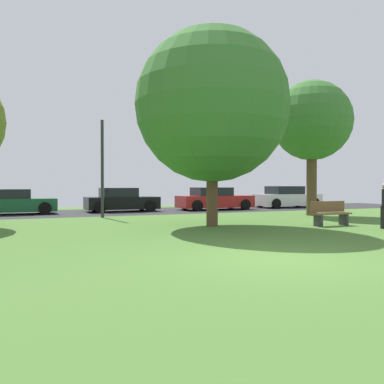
{
  "coord_description": "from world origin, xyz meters",
  "views": [
    {
      "loc": [
        -5.03,
        -6.94,
        1.49
      ],
      "look_at": [
        0.0,
        4.38,
        1.29
      ],
      "focal_mm": 38.78,
      "sensor_mm": 36.0,
      "label": 1
    }
  ],
  "objects_px": {
    "maple_tree_far": "(312,121)",
    "parked_car_white": "(287,198)",
    "oak_tree_right": "(212,105)",
    "street_lamp_post": "(102,169)",
    "parked_car_red": "(214,199)",
    "park_bench": "(330,213)",
    "parked_car_green": "(13,203)",
    "parked_car_black": "(121,201)"
  },
  "relations": [
    {
      "from": "maple_tree_far",
      "to": "parked_car_green",
      "type": "height_order",
      "value": "maple_tree_far"
    },
    {
      "from": "parked_car_red",
      "to": "park_bench",
      "type": "relative_size",
      "value": 2.87
    },
    {
      "from": "oak_tree_right",
      "to": "parked_car_red",
      "type": "height_order",
      "value": "oak_tree_right"
    },
    {
      "from": "parked_car_black",
      "to": "parked_car_green",
      "type": "bearing_deg",
      "value": -179.52
    },
    {
      "from": "parked_car_red",
      "to": "street_lamp_post",
      "type": "xyz_separation_m",
      "value": [
        -7.53,
        -3.41,
        1.62
      ]
    },
    {
      "from": "maple_tree_far",
      "to": "parked_car_red",
      "type": "distance_m",
      "value": 7.71
    },
    {
      "from": "parked_car_red",
      "to": "street_lamp_post",
      "type": "height_order",
      "value": "street_lamp_post"
    },
    {
      "from": "oak_tree_right",
      "to": "park_bench",
      "type": "xyz_separation_m",
      "value": [
        4.05,
        -1.6,
        -3.93
      ]
    },
    {
      "from": "maple_tree_far",
      "to": "street_lamp_post",
      "type": "relative_size",
      "value": 1.48
    },
    {
      "from": "parked_car_black",
      "to": "parked_car_red",
      "type": "distance_m",
      "value": 5.67
    },
    {
      "from": "parked_car_green",
      "to": "park_bench",
      "type": "distance_m",
      "value": 15.42
    },
    {
      "from": "parked_car_red",
      "to": "parked_car_white",
      "type": "bearing_deg",
      "value": 3.4
    },
    {
      "from": "street_lamp_post",
      "to": "oak_tree_right",
      "type": "bearing_deg",
      "value": -63.63
    },
    {
      "from": "oak_tree_right",
      "to": "parked_car_black",
      "type": "xyz_separation_m",
      "value": [
        -0.93,
        9.63,
        -3.77
      ]
    },
    {
      "from": "maple_tree_far",
      "to": "parked_car_red",
      "type": "height_order",
      "value": "maple_tree_far"
    },
    {
      "from": "parked_car_black",
      "to": "street_lamp_post",
      "type": "xyz_separation_m",
      "value": [
        -1.89,
        -3.95,
        1.63
      ]
    },
    {
      "from": "parked_car_red",
      "to": "park_bench",
      "type": "bearing_deg",
      "value": -93.55
    },
    {
      "from": "parked_car_green",
      "to": "parked_car_white",
      "type": "bearing_deg",
      "value": -0.55
    },
    {
      "from": "maple_tree_far",
      "to": "parked_car_white",
      "type": "xyz_separation_m",
      "value": [
        3.37,
        6.51,
        -4.0
      ]
    },
    {
      "from": "park_bench",
      "to": "oak_tree_right",
      "type": "bearing_deg",
      "value": -21.54
    },
    {
      "from": "parked_car_red",
      "to": "parked_car_black",
      "type": "bearing_deg",
      "value": 174.49
    },
    {
      "from": "parked_car_green",
      "to": "parked_car_red",
      "type": "bearing_deg",
      "value": -2.52
    },
    {
      "from": "parked_car_green",
      "to": "oak_tree_right",
      "type": "bearing_deg",
      "value": -55.55
    },
    {
      "from": "parked_car_red",
      "to": "park_bench",
      "type": "distance_m",
      "value": 10.7
    },
    {
      "from": "oak_tree_right",
      "to": "parked_car_red",
      "type": "bearing_deg",
      "value": 62.56
    },
    {
      "from": "parked_car_white",
      "to": "park_bench",
      "type": "xyz_separation_m",
      "value": [
        -6.31,
        -11.02,
        -0.2
      ]
    },
    {
      "from": "park_bench",
      "to": "parked_car_red",
      "type": "bearing_deg",
      "value": -93.55
    },
    {
      "from": "maple_tree_far",
      "to": "park_bench",
      "type": "height_order",
      "value": "maple_tree_far"
    },
    {
      "from": "maple_tree_far",
      "to": "oak_tree_right",
      "type": "relative_size",
      "value": 0.93
    },
    {
      "from": "oak_tree_right",
      "to": "street_lamp_post",
      "type": "bearing_deg",
      "value": 116.37
    },
    {
      "from": "oak_tree_right",
      "to": "street_lamp_post",
      "type": "distance_m",
      "value": 6.68
    },
    {
      "from": "oak_tree_right",
      "to": "maple_tree_far",
      "type": "bearing_deg",
      "value": 22.6
    },
    {
      "from": "parked_car_red",
      "to": "park_bench",
      "type": "xyz_separation_m",
      "value": [
        -0.66,
        -10.68,
        -0.17
      ]
    },
    {
      "from": "parked_car_white",
      "to": "park_bench",
      "type": "relative_size",
      "value": 2.79
    },
    {
      "from": "oak_tree_right",
      "to": "parked_car_green",
      "type": "xyz_separation_m",
      "value": [
        -6.57,
        9.58,
        -3.79
      ]
    },
    {
      "from": "oak_tree_right",
      "to": "parked_car_black",
      "type": "height_order",
      "value": "oak_tree_right"
    },
    {
      "from": "parked_car_red",
      "to": "park_bench",
      "type": "height_order",
      "value": "parked_car_red"
    },
    {
      "from": "parked_car_green",
      "to": "parked_car_white",
      "type": "height_order",
      "value": "parked_car_white"
    },
    {
      "from": "oak_tree_right",
      "to": "park_bench",
      "type": "distance_m",
      "value": 5.87
    },
    {
      "from": "parked_car_white",
      "to": "park_bench",
      "type": "height_order",
      "value": "parked_car_white"
    },
    {
      "from": "maple_tree_far",
      "to": "parked_car_white",
      "type": "distance_m",
      "value": 8.35
    },
    {
      "from": "maple_tree_far",
      "to": "parked_car_black",
      "type": "distance_m",
      "value": 11.14
    }
  ]
}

